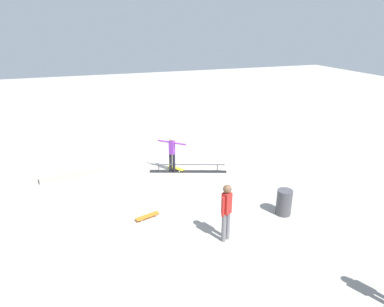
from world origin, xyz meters
name	(u,v)px	position (x,y,z in m)	size (l,w,h in m)	color
ground_plane	(185,173)	(0.00, 0.00, 0.00)	(60.00, 60.00, 0.00)	#ADA89E
grind_rail	(188,168)	(-0.18, -0.12, 0.15)	(3.10, 1.32, 0.35)	black
skate_ledge	(73,174)	(4.35, -1.18, 0.13)	(2.56, 0.38, 0.26)	#B2A893
skater_main	(172,151)	(0.43, -0.36, 0.91)	(0.96, 0.93, 1.57)	black
skateboard_main	(176,168)	(0.24, -0.48, 0.07)	(0.61, 0.77, 0.09)	yellow
bystander_red_shirt	(226,210)	(0.34, 4.75, 0.99)	(0.39, 0.28, 1.74)	slate
loose_skateboard_orange	(147,216)	(2.21, 2.88, 0.07)	(0.82, 0.43, 0.09)	orange
trash_bin	(284,202)	(-2.03, 4.09, 0.43)	(0.49, 0.49, 0.85)	#47474C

